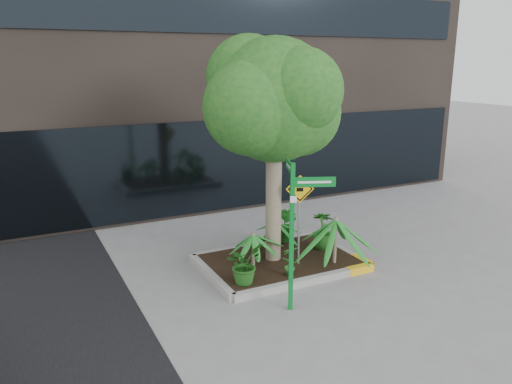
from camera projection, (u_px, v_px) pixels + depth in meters
name	position (u px, v px, depth m)	size (l,w,h in m)	color
ground	(278.00, 272.00, 10.46)	(80.00, 80.00, 0.00)	gray
planter	(282.00, 261.00, 10.77)	(3.35, 2.36, 0.15)	#9E9E99
tree	(274.00, 100.00, 9.96)	(3.22, 2.86, 4.83)	gray
palm_front	(336.00, 220.00, 10.33)	(1.15, 1.15, 1.28)	gray
palm_left	(253.00, 235.00, 10.23)	(0.82, 0.82, 0.91)	gray
palm_back	(276.00, 223.00, 11.28)	(0.72, 0.72, 0.80)	gray
shrub_a	(244.00, 264.00, 9.51)	(0.69, 0.69, 0.77)	#1F5919
shrub_b	(323.00, 230.00, 11.26)	(0.49, 0.49, 0.88)	#246B20
shrub_c	(290.00, 260.00, 9.84)	(0.35, 0.35, 0.66)	#286820
shrub_d	(287.00, 224.00, 11.68)	(0.47, 0.47, 0.85)	#1E691F
street_sign_post	(294.00, 220.00, 8.54)	(0.73, 0.97, 2.66)	#0B7B29
cattle_sign	(299.00, 204.00, 10.24)	(0.55, 0.27, 1.90)	slate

